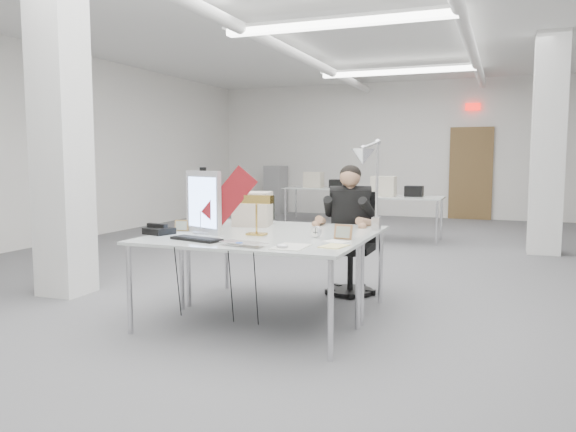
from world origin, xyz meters
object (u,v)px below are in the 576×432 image
at_px(seated_person, 350,208).
at_px(bankers_lamp, 256,215).
at_px(monitor, 203,202).
at_px(laptop, 239,245).
at_px(architect_lamp, 371,178).
at_px(beige_monitor, 253,209).
at_px(desk_phone, 159,231).
at_px(desk_main, 245,242).
at_px(office_chair, 351,243).

relative_size(seated_person, bankers_lamp, 2.66).
height_order(monitor, laptop, monitor).
height_order(monitor, bankers_lamp, monitor).
distance_m(seated_person, laptop, 1.85).
relative_size(bankers_lamp, architect_lamp, 0.36).
bearing_deg(beige_monitor, desk_phone, -132.94).
xyz_separation_m(bankers_lamp, architect_lamp, (0.89, 0.45, 0.31)).
xyz_separation_m(desk_main, laptop, (0.10, -0.32, 0.03)).
bearing_deg(bankers_lamp, desk_main, -85.27).
height_order(bankers_lamp, architect_lamp, architect_lamp).
relative_size(laptop, architect_lamp, 0.38).
relative_size(office_chair, desk_phone, 4.89).
bearing_deg(architect_lamp, desk_main, -118.64).
bearing_deg(desk_main, monitor, 153.66).
xyz_separation_m(bankers_lamp, beige_monitor, (-0.31, 0.60, -0.01)).
height_order(office_chair, seated_person, seated_person).
distance_m(desk_main, seated_person, 1.57).
distance_m(office_chair, monitor, 1.70).
bearing_deg(laptop, beige_monitor, 123.34).
relative_size(seated_person, monitor, 1.70).
xyz_separation_m(seated_person, monitor, (-0.99, -1.24, 0.13)).
relative_size(desk_phone, architect_lamp, 0.23).
bearing_deg(beige_monitor, monitor, -117.41).
relative_size(office_chair, beige_monitor, 3.12).
bearing_deg(architect_lamp, bankers_lamp, -133.71).
bearing_deg(seated_person, beige_monitor, -163.17).
xyz_separation_m(office_chair, monitor, (-0.99, -1.29, 0.49)).
relative_size(desk_main, beige_monitor, 5.20).
bearing_deg(laptop, seated_person, 91.63).
bearing_deg(bankers_lamp, beige_monitor, 115.26).
relative_size(desk_main, office_chair, 1.67).
distance_m(desk_main, monitor, 0.65).
distance_m(laptop, beige_monitor, 1.32).
relative_size(desk_phone, beige_monitor, 0.64).
height_order(desk_main, desk_phone, desk_phone).
xyz_separation_m(desk_phone, architect_lamp, (1.70, 0.70, 0.46)).
relative_size(desk_main, laptop, 4.91).
relative_size(laptop, beige_monitor, 1.06).
bearing_deg(laptop, office_chair, 91.93).
bearing_deg(desk_phone, laptop, -5.04).
height_order(desk_main, laptop, laptop).
xyz_separation_m(seated_person, laptop, (-0.36, -1.81, -0.13)).
height_order(desk_phone, beige_monitor, beige_monitor).
xyz_separation_m(seated_person, beige_monitor, (-0.82, -0.58, 0.02)).
xyz_separation_m(office_chair, beige_monitor, (-0.82, -0.63, 0.38)).
distance_m(monitor, bankers_lamp, 0.50).
distance_m(desk_main, desk_phone, 0.85).
relative_size(bankers_lamp, beige_monitor, 1.01).
bearing_deg(seated_person, desk_main, -126.05).
distance_m(desk_main, architect_lamp, 1.24).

